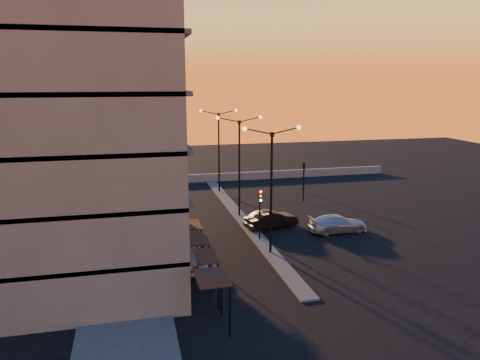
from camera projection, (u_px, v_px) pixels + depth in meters
name	position (u px, v px, depth m)	size (l,w,h in m)	color
ground	(270.00, 253.00, 34.90)	(120.00, 120.00, 0.00)	black
sidewalk_west	(126.00, 246.00, 36.30)	(5.00, 40.00, 0.12)	#474745
median	(239.00, 216.00, 44.40)	(1.20, 36.00, 0.12)	#474745
parapet	(226.00, 177.00, 59.98)	(44.00, 0.50, 1.00)	slate
building	(59.00, 93.00, 29.25)	(14.35, 17.08, 25.00)	slate
streetlamp_near	(271.00, 180.00, 33.73)	(4.32, 0.32, 9.51)	black
streetlamp_mid	(239.00, 158.00, 43.24)	(4.32, 0.32, 9.51)	black
streetlamp_far	(219.00, 144.00, 52.75)	(4.32, 0.32, 9.51)	black
traffic_light_main	(260.00, 206.00, 37.03)	(0.28, 0.44, 4.25)	black
signal_east_a	(304.00, 183.00, 49.63)	(0.13, 0.16, 3.60)	black
signal_east_b	(304.00, 165.00, 53.53)	(0.42, 1.99, 3.60)	black
car_hatchback	(188.00, 267.00, 30.68)	(1.55, 3.84, 1.31)	#B9BDC2
car_sedan	(271.00, 219.00, 40.79)	(1.65, 4.73, 1.56)	black
car_wagon	(338.00, 224.00, 39.71)	(2.06, 5.06, 1.47)	silver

